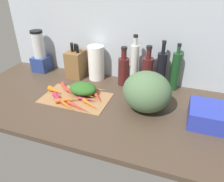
# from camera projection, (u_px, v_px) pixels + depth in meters

# --- Properties ---
(ground_plane) EXTENTS (1.70, 0.80, 0.03)m
(ground_plane) POSITION_uv_depth(u_px,v_px,m) (94.00, 103.00, 1.34)
(ground_plane) COLOR #47382B
(wall_back) EXTENTS (1.70, 0.03, 0.60)m
(wall_back) POSITION_uv_depth(u_px,v_px,m) (115.00, 36.00, 1.50)
(wall_back) COLOR #ADB7C1
(wall_back) RESTS_ON ground_plane
(cutting_board) EXTENTS (0.42, 0.26, 0.01)m
(cutting_board) POSITION_uv_depth(u_px,v_px,m) (76.00, 98.00, 1.36)
(cutting_board) COLOR #997047
(cutting_board) RESTS_ON ground_plane
(carrot_0) EXTENTS (0.17, 0.07, 0.03)m
(carrot_0) POSITION_uv_depth(u_px,v_px,m) (93.00, 89.00, 1.42)
(carrot_0) COLOR orange
(carrot_0) RESTS_ON cutting_board
(carrot_1) EXTENTS (0.16, 0.07, 0.02)m
(carrot_1) POSITION_uv_depth(u_px,v_px,m) (78.00, 107.00, 1.24)
(carrot_1) COLOR red
(carrot_1) RESTS_ON cutting_board
(carrot_2) EXTENTS (0.12, 0.11, 0.03)m
(carrot_2) POSITION_uv_depth(u_px,v_px,m) (59.00, 99.00, 1.30)
(carrot_2) COLOR #B2264C
(carrot_2) RESTS_ON cutting_board
(carrot_3) EXTENTS (0.15, 0.04, 0.03)m
(carrot_3) POSITION_uv_depth(u_px,v_px,m) (88.00, 88.00, 1.43)
(carrot_3) COLOR orange
(carrot_3) RESTS_ON cutting_board
(carrot_4) EXTENTS (0.12, 0.03, 0.02)m
(carrot_4) POSITION_uv_depth(u_px,v_px,m) (87.00, 99.00, 1.31)
(carrot_4) COLOR #B2264C
(carrot_4) RESTS_ON cutting_board
(carrot_5) EXTENTS (0.12, 0.08, 0.02)m
(carrot_5) POSITION_uv_depth(u_px,v_px,m) (70.00, 91.00, 1.39)
(carrot_5) COLOR red
(carrot_5) RESTS_ON cutting_board
(carrot_6) EXTENTS (0.14, 0.09, 0.02)m
(carrot_6) POSITION_uv_depth(u_px,v_px,m) (66.00, 105.00, 1.26)
(carrot_6) COLOR orange
(carrot_6) RESTS_ON cutting_board
(carrot_7) EXTENTS (0.14, 0.10, 0.03)m
(carrot_7) POSITION_uv_depth(u_px,v_px,m) (68.00, 100.00, 1.30)
(carrot_7) COLOR orange
(carrot_7) RESTS_ON cutting_board
(carrot_8) EXTENTS (0.11, 0.07, 0.04)m
(carrot_8) POSITION_uv_depth(u_px,v_px,m) (55.00, 90.00, 1.39)
(carrot_8) COLOR orange
(carrot_8) RESTS_ON cutting_board
(carrot_9) EXTENTS (0.13, 0.08, 0.02)m
(carrot_9) POSITION_uv_depth(u_px,v_px,m) (90.00, 104.00, 1.26)
(carrot_9) COLOR orange
(carrot_9) RESTS_ON cutting_board
(carrot_10) EXTENTS (0.11, 0.11, 0.03)m
(carrot_10) POSITION_uv_depth(u_px,v_px,m) (97.00, 96.00, 1.34)
(carrot_10) COLOR red
(carrot_10) RESTS_ON cutting_board
(carrot_11) EXTENTS (0.11, 0.12, 0.02)m
(carrot_11) POSITION_uv_depth(u_px,v_px,m) (65.00, 88.00, 1.44)
(carrot_11) COLOR red
(carrot_11) RESTS_ON cutting_board
(carrot_12) EXTENTS (0.15, 0.07, 0.03)m
(carrot_12) POSITION_uv_depth(u_px,v_px,m) (85.00, 94.00, 1.36)
(carrot_12) COLOR orange
(carrot_12) RESTS_ON cutting_board
(carrot_greens_pile) EXTENTS (0.18, 0.14, 0.07)m
(carrot_greens_pile) POSITION_uv_depth(u_px,v_px,m) (83.00, 89.00, 1.37)
(carrot_greens_pile) COLOR #2D6023
(carrot_greens_pile) RESTS_ON cutting_board
(winter_squash) EXTENTS (0.27, 0.25, 0.23)m
(winter_squash) POSITION_uv_depth(u_px,v_px,m) (147.00, 92.00, 1.20)
(winter_squash) COLOR #4C6B47
(winter_squash) RESTS_ON ground_plane
(knife_block) EXTENTS (0.12, 0.14, 0.25)m
(knife_block) POSITION_uv_depth(u_px,v_px,m) (76.00, 64.00, 1.59)
(knife_block) COLOR brown
(knife_block) RESTS_ON ground_plane
(blender_appliance) EXTENTS (0.12, 0.12, 0.32)m
(blender_appliance) POSITION_uv_depth(u_px,v_px,m) (40.00, 54.00, 1.66)
(blender_appliance) COLOR navy
(blender_appliance) RESTS_ON ground_plane
(paper_towel_roll) EXTENTS (0.11, 0.11, 0.25)m
(paper_towel_roll) POSITION_uv_depth(u_px,v_px,m) (96.00, 63.00, 1.54)
(paper_towel_roll) COLOR white
(paper_towel_roll) RESTS_ON ground_plane
(bottle_0) EXTENTS (0.07, 0.07, 0.27)m
(bottle_0) POSITION_uv_depth(u_px,v_px,m) (124.00, 70.00, 1.47)
(bottle_0) COLOR #471919
(bottle_0) RESTS_ON ground_plane
(bottle_1) EXTENTS (0.05, 0.05, 0.36)m
(bottle_1) POSITION_uv_depth(u_px,v_px,m) (134.00, 65.00, 1.43)
(bottle_1) COLOR silver
(bottle_1) RESTS_ON ground_plane
(bottle_2) EXTENTS (0.07, 0.07, 0.30)m
(bottle_2) POSITION_uv_depth(u_px,v_px,m) (147.00, 72.00, 1.41)
(bottle_2) COLOR #471919
(bottle_2) RESTS_ON ground_plane
(bottle_3) EXTENTS (0.06, 0.06, 0.33)m
(bottle_3) POSITION_uv_depth(u_px,v_px,m) (161.00, 70.00, 1.41)
(bottle_3) COLOR black
(bottle_3) RESTS_ON ground_plane
(bottle_4) EXTENTS (0.06, 0.06, 0.31)m
(bottle_4) POSITION_uv_depth(u_px,v_px,m) (175.00, 71.00, 1.40)
(bottle_4) COLOR #19421E
(bottle_4) RESTS_ON ground_plane
(dish_rack) EXTENTS (0.23, 0.20, 0.10)m
(dish_rack) POSITION_uv_depth(u_px,v_px,m) (212.00, 116.00, 1.11)
(dish_rack) COLOR #2838AD
(dish_rack) RESTS_ON ground_plane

